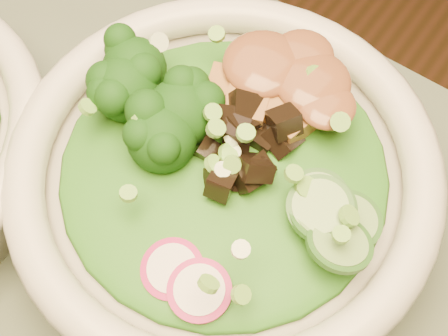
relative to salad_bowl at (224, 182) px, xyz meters
The scene contains 9 objects.
salad_bowl is the anchor object (origin of this frame).
lettuce_bed 0.02m from the salad_bowl, ahead, with size 0.22×0.22×0.03m, color #1D5912.
broccoli_florets 0.08m from the salad_bowl, behind, with size 0.09×0.08×0.05m, color black, non-canonical shape.
radish_slices 0.08m from the salad_bowl, 85.45° to the right, with size 0.12×0.04×0.02m, color #9C0C49, non-canonical shape.
cucumber_slices 0.08m from the salad_bowl, ahead, with size 0.08×0.08×0.04m, color #7CA45B, non-canonical shape.
mushroom_heap 0.04m from the salad_bowl, 92.00° to the left, with size 0.08×0.08×0.04m, color black, non-canonical shape.
tofu_cubes 0.08m from the salad_bowl, 90.51° to the left, with size 0.10×0.07×0.04m, color brown, non-canonical shape.
peanut_sauce 0.09m from the salad_bowl, 90.51° to the left, with size 0.08×0.06×0.02m, color brown.
scallion_garnish 0.05m from the salad_bowl, ahead, with size 0.21×0.21×0.03m, color #6BAA3C, non-canonical shape.
Camera 1 is at (0.04, 0.04, 1.19)m, focal length 50.00 mm.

